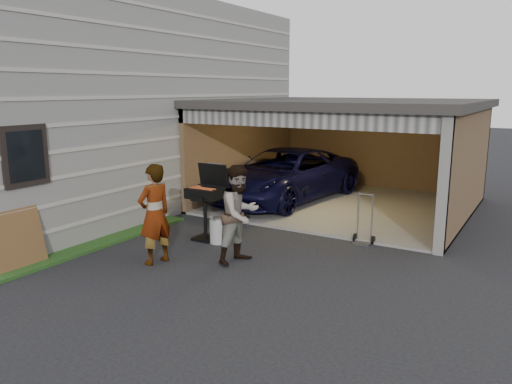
% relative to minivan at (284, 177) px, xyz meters
% --- Properties ---
extents(ground, '(80.00, 80.00, 0.00)m').
position_rel_minivan_xyz_m(ground, '(0.87, -6.10, -0.73)').
color(ground, black).
rests_on(ground, ground).
extents(house, '(7.00, 11.00, 5.50)m').
position_rel_minivan_xyz_m(house, '(-5.13, -2.10, 2.02)').
color(house, '#474744').
rests_on(house, ground).
extents(groundcover_strip, '(0.50, 8.00, 0.06)m').
position_rel_minivan_xyz_m(groundcover_strip, '(-1.38, -7.10, -0.70)').
color(groundcover_strip, '#193814').
rests_on(groundcover_strip, ground).
extents(garage, '(6.80, 6.30, 2.90)m').
position_rel_minivan_xyz_m(garage, '(1.63, 0.70, 1.14)').
color(garage, '#605E59').
rests_on(garage, ground).
extents(minivan, '(2.96, 5.45, 1.45)m').
position_rel_minivan_xyz_m(minivan, '(0.00, 0.00, 0.00)').
color(minivan, black).
rests_on(minivan, ground).
extents(woman, '(0.58, 0.76, 1.86)m').
position_rel_minivan_xyz_m(woman, '(0.37, -5.75, 0.21)').
color(woman, silver).
rests_on(woman, ground).
extents(man, '(0.87, 1.02, 1.83)m').
position_rel_minivan_xyz_m(man, '(1.67, -4.90, 0.19)').
color(man, '#412319').
rests_on(man, ground).
extents(bbq_grill, '(0.72, 0.63, 1.61)m').
position_rel_minivan_xyz_m(bbq_grill, '(0.27, -4.05, 0.23)').
color(bbq_grill, black).
rests_on(bbq_grill, ground).
extents(propane_tank, '(0.41, 0.41, 0.50)m').
position_rel_minivan_xyz_m(propane_tank, '(0.64, -4.16, -0.47)').
color(propane_tank, '#B2B1AD').
rests_on(propane_tank, ground).
extents(plywood_panel, '(0.27, 0.98, 1.08)m').
position_rel_minivan_xyz_m(plywood_panel, '(-1.53, -7.24, -0.19)').
color(plywood_panel, brown).
rests_on(plywood_panel, ground).
extents(hand_truck, '(0.44, 0.32, 1.07)m').
position_rel_minivan_xyz_m(hand_truck, '(3.27, -2.62, -0.52)').
color(hand_truck, slate).
rests_on(hand_truck, ground).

